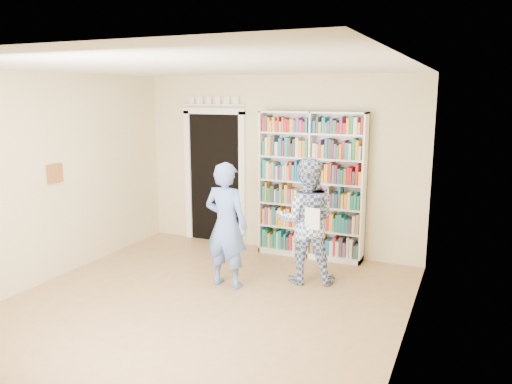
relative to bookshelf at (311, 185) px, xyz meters
The scene contains 11 objects.
floor 2.66m from the bookshelf, 104.19° to the right, with size 5.00×5.00×0.00m, color #966F48.
ceiling 2.90m from the bookshelf, 104.19° to the right, with size 5.00×5.00×0.00m, color white.
wall_back 0.66m from the bookshelf, 165.27° to the left, with size 4.50×4.50×0.00m, color beige.
wall_left 3.69m from the bookshelf, 140.49° to the right, with size 5.00×5.00×0.00m, color beige.
wall_right 2.88m from the bookshelf, 54.74° to the right, with size 5.00×5.00×0.00m, color beige.
bookshelf is the anchor object (origin of this frame).
doorway 1.70m from the bookshelf, behind, with size 1.10×0.08×2.43m.
wall_art 3.56m from the bookshelf, 142.78° to the right, with size 0.03×0.25×0.25m, color brown.
man_blue 1.71m from the bookshelf, 111.16° to the right, with size 0.58×0.38×1.60m, color #5C7FCD.
man_plaid 1.08m from the bookshelf, 75.63° to the right, with size 0.79×0.62×1.63m, color #2F5292.
paper_sheet 1.34m from the bookshelf, 71.71° to the right, with size 0.19×0.01×0.27m, color white.
Camera 1 is at (2.78, -4.61, 2.43)m, focal length 35.00 mm.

